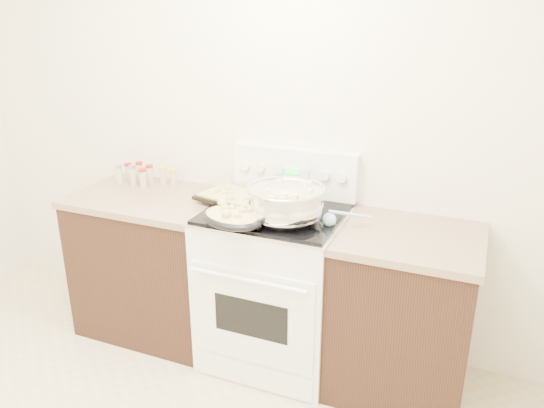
% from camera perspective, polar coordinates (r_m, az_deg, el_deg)
% --- Properties ---
extents(counter_left, '(0.93, 0.67, 0.92)m').
position_cam_1_polar(counter_left, '(3.49, -12.36, -6.13)').
color(counter_left, black).
rests_on(counter_left, ground).
extents(counter_right, '(0.73, 0.67, 0.92)m').
position_cam_1_polar(counter_right, '(2.98, 13.82, -11.30)').
color(counter_right, black).
rests_on(counter_right, ground).
extents(kitchen_range, '(0.78, 0.73, 1.22)m').
position_cam_1_polar(kitchen_range, '(3.12, 0.39, -8.49)').
color(kitchen_range, white).
rests_on(kitchen_range, ground).
extents(mixing_bowl, '(0.44, 0.44, 0.24)m').
position_cam_1_polar(mixing_bowl, '(2.75, 1.47, 0.03)').
color(mixing_bowl, silver).
rests_on(mixing_bowl, kitchen_range).
extents(roasting_pan, '(0.42, 0.36, 0.11)m').
position_cam_1_polar(roasting_pan, '(2.71, -4.35, -1.38)').
color(roasting_pan, black).
rests_on(roasting_pan, kitchen_range).
extents(baking_sheet, '(0.48, 0.38, 0.06)m').
position_cam_1_polar(baking_sheet, '(3.09, -3.99, 0.81)').
color(baking_sheet, black).
rests_on(baking_sheet, kitchen_range).
extents(wooden_spoon, '(0.11, 0.24, 0.04)m').
position_cam_1_polar(wooden_spoon, '(2.74, -0.72, -1.90)').
color(wooden_spoon, tan).
rests_on(wooden_spoon, kitchen_range).
extents(blue_ladle, '(0.23, 0.16, 0.09)m').
position_cam_1_polar(blue_ladle, '(2.74, 6.49, -1.59)').
color(blue_ladle, '#8EC4D4').
rests_on(blue_ladle, kitchen_range).
extents(spice_jars, '(0.39, 0.15, 0.13)m').
position_cam_1_polar(spice_jars, '(3.52, -13.71, 3.10)').
color(spice_jars, '#BFB28C').
rests_on(spice_jars, counter_left).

